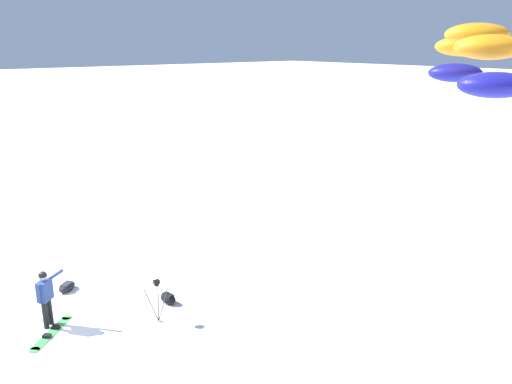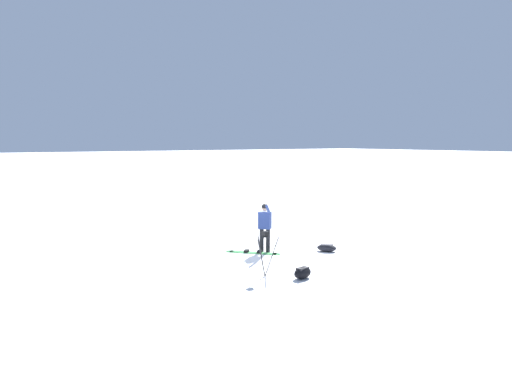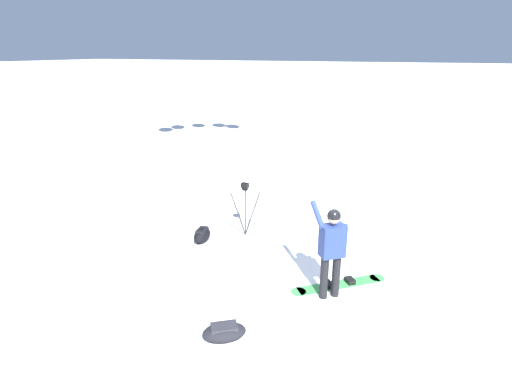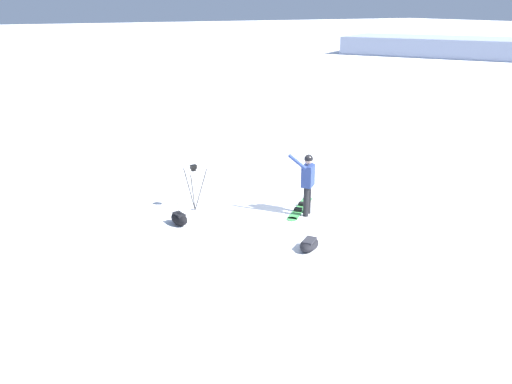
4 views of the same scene
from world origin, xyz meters
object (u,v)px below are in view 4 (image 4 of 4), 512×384
(snowboarder, at_px, (308,179))
(snowboard, at_px, (300,208))
(gear_bag_large, at_px, (309,244))
(gear_bag_small, at_px, (179,219))
(camera_tripod, at_px, (194,178))

(snowboarder, height_order, snowboard, snowboarder)
(snowboarder, height_order, gear_bag_large, snowboarder)
(gear_bag_small, bearing_deg, snowboarder, 73.04)
(snowboard, distance_m, camera_tripod, 2.94)
(snowboarder, distance_m, camera_tripod, 2.96)
(gear_bag_large, xyz_separation_m, camera_tripod, (-3.44, -1.31, 0.77))
(camera_tripod, bearing_deg, snowboarder, 55.15)
(camera_tripod, distance_m, gear_bag_small, 1.26)
(gear_bag_large, xyz_separation_m, gear_bag_small, (-2.72, -2.04, 0.04))
(snowboard, xyz_separation_m, gear_bag_large, (2.17, -1.19, 0.10))
(snowboard, relative_size, gear_bag_large, 1.95)
(gear_bag_large, bearing_deg, camera_tripod, -159.11)
(snowboard, xyz_separation_m, gear_bag_small, (-0.54, -3.23, 0.14))
(snowboarder, distance_m, snowboard, 1.05)
(snowboard, bearing_deg, gear_bag_small, -99.55)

